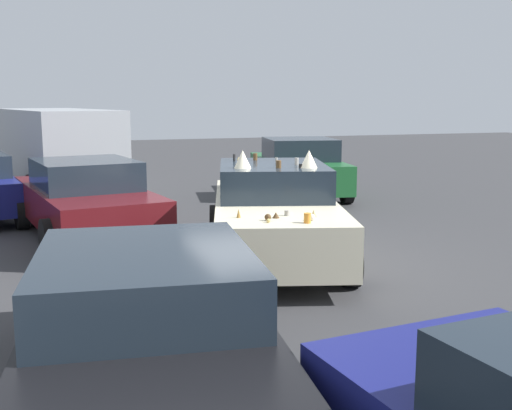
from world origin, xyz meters
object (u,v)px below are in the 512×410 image
art_car_decorated (274,212)px  parked_van_near_right (58,146)px  parked_sedan_behind_right (146,326)px  parked_sedan_far_right (298,168)px  parked_sedan_far_left (85,199)px

art_car_decorated → parked_van_near_right: size_ratio=0.86×
parked_sedan_behind_right → parked_van_near_right: bearing=8.0°
parked_van_near_right → parked_sedan_far_right: 6.43m
parked_van_near_right → parked_sedan_far_left: size_ratio=1.18×
parked_sedan_behind_right → parked_sedan_far_left: size_ratio=1.00×
art_car_decorated → parked_sedan_far_left: (2.54, 2.66, -0.04)m
parked_sedan_far_right → parked_sedan_behind_right: bearing=160.6°
parked_sedan_behind_right → parked_sedan_far_right: 11.34m
art_car_decorated → parked_sedan_far_left: 3.68m
parked_van_near_right → parked_sedan_far_right: parked_van_near_right is taller
parked_sedan_far_right → art_car_decorated: bearing=163.5°
parked_sedan_behind_right → parked_sedan_far_right: bearing=-22.2°
parked_sedan_far_right → parked_sedan_far_left: bearing=130.3°
parked_van_near_right → parked_sedan_far_left: parked_van_near_right is taller
art_car_decorated → parked_sedan_far_right: art_car_decorated is taller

